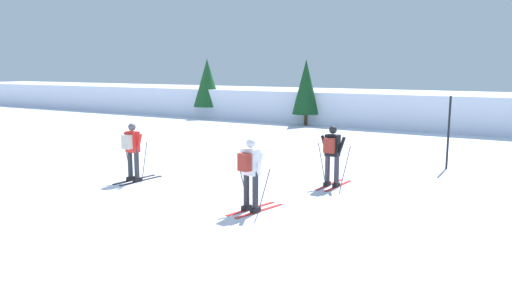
# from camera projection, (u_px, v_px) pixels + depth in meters

# --- Properties ---
(ground_plane) EXTENTS (120.00, 120.00, 0.00)m
(ground_plane) POSITION_uv_depth(u_px,v_px,m) (142.00, 205.00, 12.39)
(ground_plane) COLOR silver
(far_snow_ridge) EXTENTS (80.00, 6.31, 1.89)m
(far_snow_ridge) POSITION_uv_depth(u_px,v_px,m) (397.00, 108.00, 29.86)
(far_snow_ridge) COLOR silver
(far_snow_ridge) RESTS_ON ground
(skier_white) EXTENTS (0.99, 1.64, 1.71)m
(skier_white) POSITION_uv_depth(u_px,v_px,m) (250.00, 171.00, 11.63)
(skier_white) COLOR red
(skier_white) RESTS_ON ground
(skier_red) EXTENTS (1.00, 1.62, 1.71)m
(skier_red) POSITION_uv_depth(u_px,v_px,m) (132.00, 149.00, 14.78)
(skier_red) COLOR black
(skier_red) RESTS_ON ground
(skier_black) EXTENTS (1.00, 1.61, 1.71)m
(skier_black) POSITION_uv_depth(u_px,v_px,m) (332.00, 153.00, 14.10)
(skier_black) COLOR red
(skier_black) RESTS_ON ground
(trail_marker_pole) EXTENTS (0.07, 0.07, 2.39)m
(trail_marker_pole) POSITION_uv_depth(u_px,v_px,m) (448.00, 133.00, 16.62)
(trail_marker_pole) COLOR black
(trail_marker_pole) RESTS_ON ground
(conifer_far_left) EXTENTS (1.85, 1.85, 3.87)m
(conifer_far_left) POSITION_uv_depth(u_px,v_px,m) (207.00, 83.00, 33.48)
(conifer_far_left) COLOR #513823
(conifer_far_left) RESTS_ON ground
(conifer_far_right) EXTENTS (1.55, 1.55, 3.75)m
(conifer_far_right) POSITION_uv_depth(u_px,v_px,m) (306.00, 87.00, 29.16)
(conifer_far_right) COLOR #513823
(conifer_far_right) RESTS_ON ground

